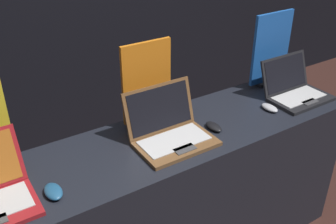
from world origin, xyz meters
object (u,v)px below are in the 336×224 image
(mouse_middle, at_px, (214,127))
(laptop_middle, at_px, (169,130))
(promo_stand_back, at_px, (271,51))
(promo_stand_middle, at_px, (146,85))
(laptop_back, at_px, (294,89))
(mouse_front, at_px, (53,191))
(mouse_back, at_px, (270,108))

(mouse_middle, bearing_deg, laptop_middle, 171.39)
(laptop_middle, xyz_separation_m, promo_stand_back, (0.91, 0.22, 0.17))
(laptop_middle, relative_size, promo_stand_middle, 0.85)
(mouse_middle, distance_m, laptop_back, 0.65)
(mouse_front, bearing_deg, promo_stand_back, 11.24)
(laptop_back, relative_size, mouse_back, 3.22)
(mouse_front, bearing_deg, mouse_back, 1.71)
(laptop_back, bearing_deg, laptop_middle, 179.37)
(mouse_front, xyz_separation_m, promo_stand_middle, (0.63, 0.31, 0.20))
(mouse_front, xyz_separation_m, laptop_back, (1.54, 0.08, 0.04))
(laptop_middle, bearing_deg, mouse_back, -4.21)
(mouse_front, bearing_deg, mouse_middle, 3.11)
(promo_stand_middle, distance_m, mouse_back, 0.75)
(mouse_front, xyz_separation_m, mouse_middle, (0.89, 0.05, -0.00))
(laptop_back, bearing_deg, promo_stand_middle, 165.66)
(promo_stand_back, bearing_deg, laptop_back, -90.00)
(laptop_middle, height_order, laptop_back, laptop_middle)
(mouse_front, distance_m, mouse_back, 1.30)
(mouse_middle, height_order, promo_stand_back, promo_stand_back)
(laptop_middle, xyz_separation_m, mouse_back, (0.66, -0.05, -0.05))
(promo_stand_middle, relative_size, laptop_back, 1.25)
(mouse_middle, height_order, promo_stand_middle, promo_stand_middle)
(mouse_front, height_order, promo_stand_back, promo_stand_back)
(mouse_back, distance_m, promo_stand_back, 0.42)
(mouse_middle, bearing_deg, mouse_front, -176.89)
(promo_stand_middle, xyz_separation_m, mouse_back, (0.66, -0.27, -0.21))
(promo_stand_middle, bearing_deg, laptop_back, -14.34)
(laptop_middle, height_order, mouse_middle, laptop_middle)
(laptop_middle, xyz_separation_m, promo_stand_middle, (-0.00, 0.22, 0.16))
(laptop_back, distance_m, mouse_back, 0.25)
(mouse_front, relative_size, mouse_back, 1.05)
(promo_stand_middle, height_order, laptop_back, promo_stand_middle)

